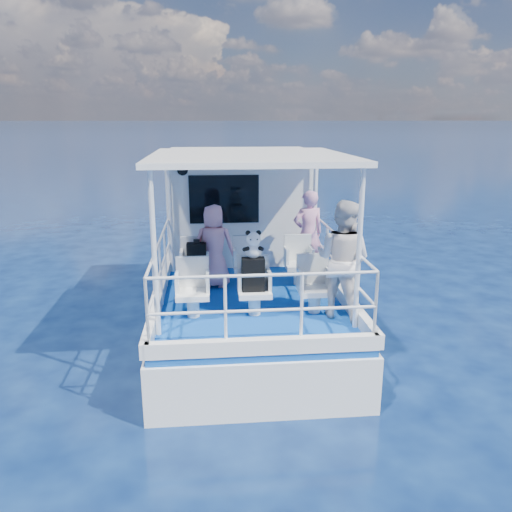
{
  "coord_description": "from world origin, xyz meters",
  "views": [
    {
      "loc": [
        -0.63,
        -7.99,
        3.7
      ],
      "look_at": [
        0.09,
        -0.4,
        1.6
      ],
      "focal_mm": 35.0,
      "sensor_mm": 36.0,
      "label": 1
    }
  ],
  "objects_px": {
    "passenger_port_fwd": "(214,246)",
    "panda": "(253,244)",
    "backpack_center": "(253,274)",
    "passenger_stbd_aft": "(343,260)"
  },
  "relations": [
    {
      "from": "passenger_port_fwd",
      "to": "backpack_center",
      "type": "bearing_deg",
      "value": 120.36
    },
    {
      "from": "panda",
      "to": "backpack_center",
      "type": "bearing_deg",
      "value": -100.39
    },
    {
      "from": "passenger_port_fwd",
      "to": "passenger_stbd_aft",
      "type": "xyz_separation_m",
      "value": [
        1.82,
        -1.52,
        0.15
      ]
    },
    {
      "from": "passenger_stbd_aft",
      "to": "panda",
      "type": "xyz_separation_m",
      "value": [
        -1.27,
        0.19,
        0.21
      ]
    },
    {
      "from": "passenger_port_fwd",
      "to": "passenger_stbd_aft",
      "type": "distance_m",
      "value": 2.37
    },
    {
      "from": "passenger_port_fwd",
      "to": "backpack_center",
      "type": "distance_m",
      "value": 1.47
    },
    {
      "from": "passenger_port_fwd",
      "to": "panda",
      "type": "height_order",
      "value": "passenger_port_fwd"
    },
    {
      "from": "passenger_port_fwd",
      "to": "backpack_center",
      "type": "xyz_separation_m",
      "value": [
        0.55,
        -1.36,
        -0.09
      ]
    },
    {
      "from": "passenger_port_fwd",
      "to": "passenger_stbd_aft",
      "type": "height_order",
      "value": "passenger_stbd_aft"
    },
    {
      "from": "passenger_port_fwd",
      "to": "panda",
      "type": "bearing_deg",
      "value": 121.01
    }
  ]
}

